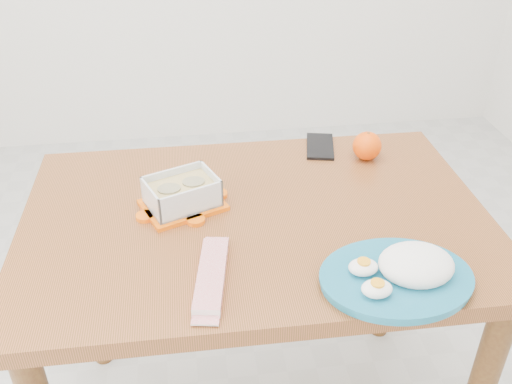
{
  "coord_description": "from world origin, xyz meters",
  "views": [
    {
      "loc": [
        -0.08,
        -1.23,
        1.5
      ],
      "look_at": [
        0.07,
        -0.16,
        0.81
      ],
      "focal_mm": 40.0,
      "sensor_mm": 36.0,
      "label": 1
    }
  ],
  "objects": [
    {
      "name": "rice_plate",
      "position": [
        0.32,
        -0.43,
        0.78
      ],
      "size": [
        0.3,
        0.3,
        0.08
      ],
      "rotation": [
        0.0,
        0.0,
        0.02
      ],
      "color": "#196C8C",
      "rests_on": "dining_table"
    },
    {
      "name": "ground",
      "position": [
        0.0,
        0.0,
        0.0
      ],
      "size": [
        3.5,
        3.5,
        0.0
      ],
      "primitive_type": "plane",
      "color": "#B7B7B2",
      "rests_on": "ground"
    },
    {
      "name": "orange_fruit",
      "position": [
        0.4,
        0.06,
        0.79
      ],
      "size": [
        0.08,
        0.08,
        0.08
      ],
      "primitive_type": "sphere",
      "color": "#FF3A05",
      "rests_on": "dining_table"
    },
    {
      "name": "dining_table",
      "position": [
        0.07,
        -0.16,
        0.64
      ],
      "size": [
        1.08,
        0.72,
        0.75
      ],
      "rotation": [
        0.0,
        0.0,
        -0.01
      ],
      "color": "#994D2B",
      "rests_on": "ground"
    },
    {
      "name": "candy_bar",
      "position": [
        -0.05,
        -0.37,
        0.76
      ],
      "size": [
        0.09,
        0.22,
        0.02
      ],
      "primitive_type": "cube",
      "rotation": [
        0.0,
        0.0,
        1.4
      ],
      "color": "red",
      "rests_on": "dining_table"
    },
    {
      "name": "food_container",
      "position": [
        -0.1,
        -0.11,
        0.79
      ],
      "size": [
        0.22,
        0.19,
        0.08
      ],
      "rotation": [
        0.0,
        0.0,
        0.38
      ],
      "color": "#FF6407",
      "rests_on": "dining_table"
    },
    {
      "name": "smartphone",
      "position": [
        0.29,
        0.14,
        0.75
      ],
      "size": [
        0.1,
        0.16,
        0.01
      ],
      "primitive_type": "cube",
      "rotation": [
        0.0,
        0.0,
        -0.21
      ],
      "color": "black",
      "rests_on": "dining_table"
    }
  ]
}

